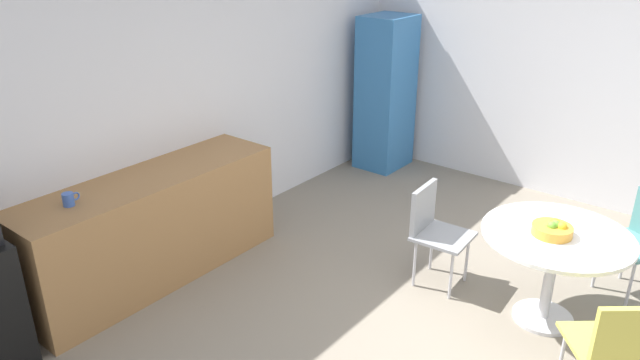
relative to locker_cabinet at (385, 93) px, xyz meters
The scene contains 10 objects.
ground_plane 3.72m from the locker_cabinet, 135.00° to the right, with size 6.00×6.00×0.00m, color gray.
wall_back 2.62m from the locker_cabinet, 169.99° to the left, with size 6.00×0.10×2.60m, color silver.
wall_side_right 2.62m from the locker_cabinet, 79.99° to the right, with size 0.10×6.00×2.60m, color silver.
counter_block 3.33m from the locker_cabinet, behind, with size 2.20×0.60×0.90m, color #9E7042.
locker_cabinet is the anchor object (origin of this frame).
round_table 3.27m from the locker_cabinet, 125.49° to the right, with size 1.04×1.04×0.73m.
chair_gray 2.62m from the locker_cabinet, 138.59° to the right, with size 0.44×0.44×0.83m.
chair_yellow 4.19m from the locker_cabinet, 128.84° to the right, with size 0.59×0.59×0.83m.
fruit_bowl 3.27m from the locker_cabinet, 126.35° to the right, with size 0.28×0.28×0.11m.
mug_white 3.96m from the locker_cabinet, behind, with size 0.13×0.08×0.09m.
Camera 1 is at (-3.25, -1.08, 2.71)m, focal length 33.15 mm.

